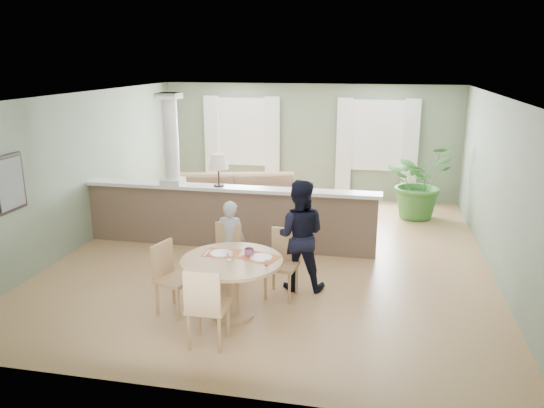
% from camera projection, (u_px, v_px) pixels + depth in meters
% --- Properties ---
extents(ground, '(8.00, 8.00, 0.00)m').
position_uv_depth(ground, '(276.00, 254.00, 9.15)').
color(ground, tan).
rests_on(ground, ground).
extents(room_shell, '(7.02, 8.02, 2.71)m').
position_uv_depth(room_shell, '(281.00, 144.00, 9.27)').
color(room_shell, gray).
rests_on(room_shell, ground).
extents(pony_wall, '(5.32, 0.38, 2.70)m').
position_uv_depth(pony_wall, '(223.00, 209.00, 9.34)').
color(pony_wall, brown).
rests_on(pony_wall, ground).
extents(sofa, '(3.54, 2.05, 0.97)m').
position_uv_depth(sofa, '(233.00, 201.00, 10.66)').
color(sofa, '#906D4E').
rests_on(sofa, ground).
extents(houseplant, '(1.86, 1.86, 1.56)m').
position_uv_depth(houseplant, '(419.00, 181.00, 11.07)').
color(houseplant, '#346D2B').
rests_on(houseplant, ground).
extents(dining_table, '(1.31, 1.31, 0.89)m').
position_uv_depth(dining_table, '(233.00, 271.00, 6.81)').
color(dining_table, tan).
rests_on(dining_table, ground).
extents(chair_far_boy, '(0.44, 0.44, 0.92)m').
position_uv_depth(chair_far_boy, '(226.00, 252.00, 7.81)').
color(chair_far_boy, tan).
rests_on(chair_far_boy, ground).
extents(chair_far_man, '(0.49, 0.49, 0.96)m').
position_uv_depth(chair_far_man, '(283.00, 260.00, 7.47)').
color(chair_far_man, tan).
rests_on(chair_far_man, ground).
extents(chair_near, '(0.45, 0.45, 1.00)m').
position_uv_depth(chair_near, '(206.00, 304.00, 6.07)').
color(chair_near, tan).
rests_on(chair_near, ground).
extents(chair_side, '(0.53, 0.53, 0.95)m').
position_uv_depth(chair_side, '(170.00, 274.00, 6.97)').
color(chair_side, tan).
rests_on(chair_side, ground).
extents(child_person, '(0.47, 0.32, 1.25)m').
position_uv_depth(child_person, '(231.00, 241.00, 7.92)').
color(child_person, '#A1A1A6').
rests_on(child_person, ground).
extents(man_person, '(0.83, 0.67, 1.63)m').
position_uv_depth(man_person, '(299.00, 235.00, 7.61)').
color(man_person, black).
rests_on(man_person, ground).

